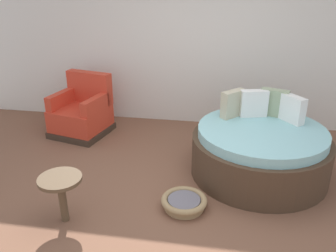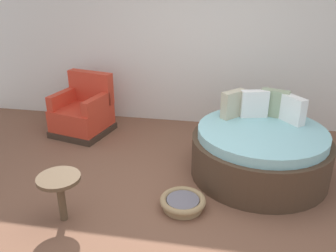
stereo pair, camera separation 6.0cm
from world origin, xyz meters
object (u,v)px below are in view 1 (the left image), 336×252
object	(u,v)px
side_table	(61,186)
red_armchair	(82,113)
pet_basket	(184,202)
round_daybed	(260,150)

from	to	relation	value
side_table	red_armchair	bearing A→B (deg)	106.80
pet_basket	red_armchair	bearing A→B (deg)	136.89
round_daybed	red_armchair	xyz separation A→B (m)	(-2.71, 0.83, 0.01)
red_armchair	side_table	xyz separation A→B (m)	(0.65, -2.15, 0.10)
round_daybed	pet_basket	xyz separation A→B (m)	(-0.85, -0.90, -0.25)
pet_basket	side_table	size ratio (longest dim) A/B	0.98
red_armchair	pet_basket	xyz separation A→B (m)	(1.86, -1.74, -0.26)
red_armchair	pet_basket	size ratio (longest dim) A/B	1.88
red_armchair	side_table	world-z (taller)	red_armchair
red_armchair	side_table	size ratio (longest dim) A/B	1.85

